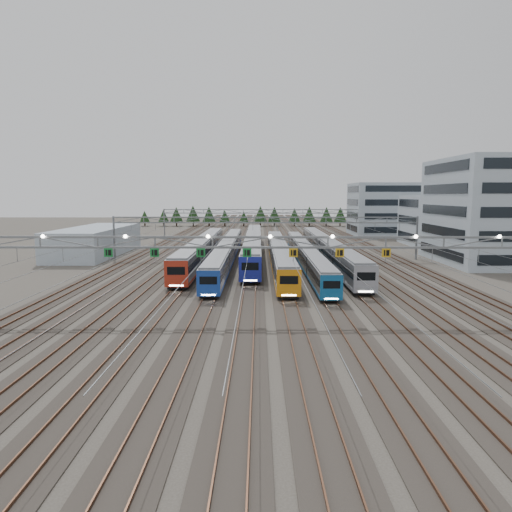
{
  "coord_description": "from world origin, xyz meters",
  "views": [
    {
      "loc": [
        -1.06,
        -43.97,
        11.85
      ],
      "look_at": [
        -1.51,
        18.38,
        3.5
      ],
      "focal_mm": 32.0,
      "sensor_mm": 36.0,
      "label": 1
    }
  ],
  "objects_px": {
    "train_b": "(227,251)",
    "gantry_mid": "(265,225)",
    "train_c": "(253,245)",
    "west_shed": "(96,241)",
    "train_f": "(327,249)",
    "depot_bldg_mid": "(437,220)",
    "depot_bldg_north": "(389,209)",
    "train_d": "(279,254)",
    "train_e": "(305,254)",
    "train_a": "(203,249)",
    "gantry_near": "(270,245)",
    "gantry_far": "(263,215)",
    "depot_bldg_south": "(494,211)"
  },
  "relations": [
    {
      "from": "train_c",
      "to": "west_shed",
      "type": "bearing_deg",
      "value": 176.3
    },
    {
      "from": "train_f",
      "to": "depot_bldg_mid",
      "type": "bearing_deg",
      "value": 41.87
    },
    {
      "from": "depot_bldg_mid",
      "to": "train_b",
      "type": "bearing_deg",
      "value": -149.09
    },
    {
      "from": "west_shed",
      "to": "depot_bldg_mid",
      "type": "bearing_deg",
      "value": 13.49
    },
    {
      "from": "train_b",
      "to": "depot_bldg_mid",
      "type": "xyz_separation_m",
      "value": [
        48.02,
        28.75,
        3.87
      ]
    },
    {
      "from": "gantry_near",
      "to": "train_e",
      "type": "bearing_deg",
      "value": 78.22
    },
    {
      "from": "train_b",
      "to": "gantry_far",
      "type": "bearing_deg",
      "value": 82.13
    },
    {
      "from": "train_b",
      "to": "gantry_near",
      "type": "xyz_separation_m",
      "value": [
        6.7,
        -36.27,
        5.09
      ]
    },
    {
      "from": "gantry_mid",
      "to": "train_d",
      "type": "bearing_deg",
      "value": -75.23
    },
    {
      "from": "train_b",
      "to": "gantry_far",
      "type": "relative_size",
      "value": 1.07
    },
    {
      "from": "depot_bldg_north",
      "to": "gantry_far",
      "type": "bearing_deg",
      "value": -167.84
    },
    {
      "from": "gantry_near",
      "to": "depot_bldg_mid",
      "type": "xyz_separation_m",
      "value": [
        41.32,
        65.02,
        -1.21
      ]
    },
    {
      "from": "gantry_far",
      "to": "depot_bldg_north",
      "type": "relative_size",
      "value": 2.56
    },
    {
      "from": "gantry_near",
      "to": "depot_bldg_north",
      "type": "xyz_separation_m",
      "value": [
        37.85,
        93.26,
        0.59
      ]
    },
    {
      "from": "train_a",
      "to": "west_shed",
      "type": "xyz_separation_m",
      "value": [
        -22.57,
        9.67,
        0.51
      ]
    },
    {
      "from": "train_f",
      "to": "gantry_mid",
      "type": "relative_size",
      "value": 1.08
    },
    {
      "from": "train_e",
      "to": "train_f",
      "type": "xyz_separation_m",
      "value": [
        4.5,
        5.51,
        0.25
      ]
    },
    {
      "from": "gantry_far",
      "to": "train_c",
      "type": "bearing_deg",
      "value": -93.21
    },
    {
      "from": "train_f",
      "to": "west_shed",
      "type": "distance_m",
      "value": 45.95
    },
    {
      "from": "train_f",
      "to": "depot_bldg_south",
      "type": "bearing_deg",
      "value": -3.99
    },
    {
      "from": "train_b",
      "to": "depot_bldg_north",
      "type": "height_order",
      "value": "depot_bldg_north"
    },
    {
      "from": "train_b",
      "to": "gantry_mid",
      "type": "bearing_deg",
      "value": 29.69
    },
    {
      "from": "depot_bldg_south",
      "to": "depot_bldg_mid",
      "type": "height_order",
      "value": "depot_bldg_south"
    },
    {
      "from": "depot_bldg_north",
      "to": "train_c",
      "type": "bearing_deg",
      "value": -129.67
    },
    {
      "from": "train_f",
      "to": "west_shed",
      "type": "bearing_deg",
      "value": 168.83
    },
    {
      "from": "train_f",
      "to": "west_shed",
      "type": "relative_size",
      "value": 2.02
    },
    {
      "from": "train_d",
      "to": "gantry_far",
      "type": "relative_size",
      "value": 0.91
    },
    {
      "from": "train_b",
      "to": "train_f",
      "type": "height_order",
      "value": "train_f"
    },
    {
      "from": "train_d",
      "to": "depot_bldg_north",
      "type": "height_order",
      "value": "depot_bldg_north"
    },
    {
      "from": "gantry_far",
      "to": "depot_bldg_mid",
      "type": "height_order",
      "value": "depot_bldg_mid"
    },
    {
      "from": "train_c",
      "to": "train_e",
      "type": "distance_m",
      "value": 15.3
    },
    {
      "from": "gantry_near",
      "to": "west_shed",
      "type": "bearing_deg",
      "value": 125.7
    },
    {
      "from": "train_e",
      "to": "depot_bldg_south",
      "type": "distance_m",
      "value": 34.06
    },
    {
      "from": "train_e",
      "to": "gantry_far",
      "type": "distance_m",
      "value": 53.14
    },
    {
      "from": "train_a",
      "to": "depot_bldg_south",
      "type": "distance_m",
      "value": 51.58
    },
    {
      "from": "train_d",
      "to": "train_e",
      "type": "height_order",
      "value": "train_d"
    },
    {
      "from": "train_a",
      "to": "west_shed",
      "type": "relative_size",
      "value": 1.75
    },
    {
      "from": "train_c",
      "to": "train_f",
      "type": "bearing_deg",
      "value": -26.95
    },
    {
      "from": "train_e",
      "to": "depot_bldg_mid",
      "type": "distance_m",
      "value": 47.53
    },
    {
      "from": "depot_bldg_mid",
      "to": "train_c",
      "type": "bearing_deg",
      "value": -155.26
    },
    {
      "from": "west_shed",
      "to": "gantry_far",
      "type": "bearing_deg",
      "value": 48.41
    },
    {
      "from": "train_a",
      "to": "gantry_mid",
      "type": "relative_size",
      "value": 0.93
    },
    {
      "from": "train_e",
      "to": "depot_bldg_north",
      "type": "bearing_deg",
      "value": 62.9
    },
    {
      "from": "train_b",
      "to": "gantry_mid",
      "type": "relative_size",
      "value": 1.07
    },
    {
      "from": "train_e",
      "to": "depot_bldg_south",
      "type": "relative_size",
      "value": 2.57
    },
    {
      "from": "train_e",
      "to": "west_shed",
      "type": "xyz_separation_m",
      "value": [
        -40.57,
        14.41,
        0.83
      ]
    },
    {
      "from": "gantry_near",
      "to": "depot_bldg_north",
      "type": "relative_size",
      "value": 2.56
    },
    {
      "from": "train_c",
      "to": "train_f",
      "type": "relative_size",
      "value": 1.01
    },
    {
      "from": "train_c",
      "to": "west_shed",
      "type": "distance_m",
      "value": 31.64
    },
    {
      "from": "train_c",
      "to": "gantry_mid",
      "type": "bearing_deg",
      "value": -65.11
    }
  ]
}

